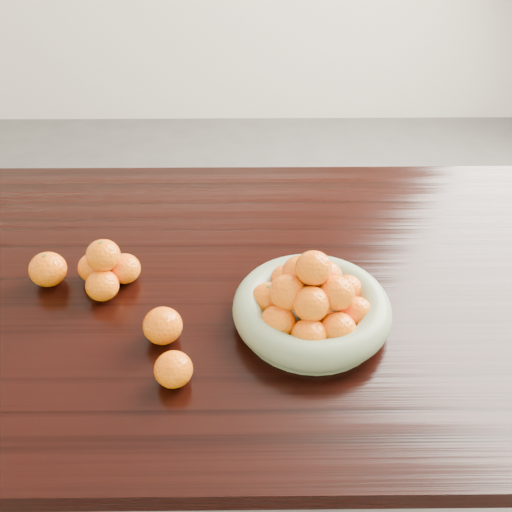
{
  "coord_description": "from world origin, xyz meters",
  "views": [
    {
      "loc": [
        0.02,
        -0.95,
        1.55
      ],
      "look_at": [
        0.03,
        -0.02,
        0.83
      ],
      "focal_mm": 40.0,
      "sensor_mm": 36.0,
      "label": 1
    }
  ],
  "objects_px": {
    "fruit_bowl": "(311,305)",
    "orange_pyramid": "(106,269)",
    "dining_table": "(242,309)",
    "loose_orange_0": "(48,269)"
  },
  "relations": [
    {
      "from": "fruit_bowl",
      "to": "orange_pyramid",
      "type": "bearing_deg",
      "value": 164.62
    },
    {
      "from": "dining_table",
      "to": "orange_pyramid",
      "type": "bearing_deg",
      "value": -176.67
    },
    {
      "from": "dining_table",
      "to": "fruit_bowl",
      "type": "bearing_deg",
      "value": -44.05
    },
    {
      "from": "orange_pyramid",
      "to": "loose_orange_0",
      "type": "xyz_separation_m",
      "value": [
        -0.13,
        0.01,
        -0.01
      ]
    },
    {
      "from": "dining_table",
      "to": "loose_orange_0",
      "type": "height_order",
      "value": "loose_orange_0"
    },
    {
      "from": "loose_orange_0",
      "to": "dining_table",
      "type": "bearing_deg",
      "value": 0.89
    },
    {
      "from": "dining_table",
      "to": "loose_orange_0",
      "type": "relative_size",
      "value": 25.34
    },
    {
      "from": "loose_orange_0",
      "to": "orange_pyramid",
      "type": "bearing_deg",
      "value": -4.6
    },
    {
      "from": "dining_table",
      "to": "loose_orange_0",
      "type": "bearing_deg",
      "value": -179.11
    },
    {
      "from": "loose_orange_0",
      "to": "fruit_bowl",
      "type": "bearing_deg",
      "value": -12.96
    }
  ]
}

